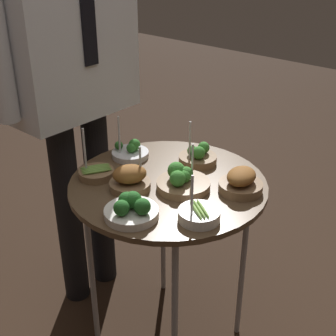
{
  "coord_description": "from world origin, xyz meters",
  "views": [
    {
      "loc": [
        -0.99,
        -0.85,
        1.41
      ],
      "look_at": [
        0.0,
        0.0,
        0.73
      ],
      "focal_mm": 50.0,
      "sensor_mm": 36.0,
      "label": 1
    }
  ],
  "objects": [
    {
      "name": "bowl_broccoli_front_right",
      "position": [
        -0.0,
        -0.06,
        0.71
      ],
      "size": [
        0.17,
        0.17,
        0.14
      ],
      "color": "brown",
      "rests_on": "serving_cart"
    },
    {
      "name": "bowl_broccoli_front_left",
      "position": [
        0.17,
        0.01,
        0.7
      ],
      "size": [
        0.13,
        0.13,
        0.16
      ],
      "color": "brown",
      "rests_on": "serving_cart"
    },
    {
      "name": "bowl_roast_back_right",
      "position": [
        0.1,
        -0.21,
        0.71
      ],
      "size": [
        0.14,
        0.14,
        0.08
      ],
      "color": "brown",
      "rests_on": "serving_cart"
    },
    {
      "name": "bowl_broccoli_front_center",
      "position": [
        0.05,
        0.22,
        0.7
      ],
      "size": [
        0.13,
        0.13,
        0.16
      ],
      "color": "silver",
      "rests_on": "serving_cart"
    },
    {
      "name": "bowl_asparagus_mid_right",
      "position": [
        -0.13,
        0.2,
        0.69
      ],
      "size": [
        0.12,
        0.12,
        0.17
      ],
      "color": "brown",
      "rests_on": "serving_cart"
    },
    {
      "name": "bowl_roast_near_rim",
      "position": [
        -0.11,
        0.06,
        0.71
      ],
      "size": [
        0.13,
        0.13,
        0.14
      ],
      "color": "brown",
      "rests_on": "serving_cart"
    },
    {
      "name": "waiter_figure",
      "position": [
        0.0,
        0.44,
        1.03
      ],
      "size": [
        0.6,
        0.23,
        1.63
      ],
      "color": "black",
      "rests_on": "ground_plane"
    },
    {
      "name": "serving_cart",
      "position": [
        0.0,
        0.0,
        0.63
      ],
      "size": [
        0.63,
        0.63,
        0.68
      ],
      "color": "brown",
      "rests_on": "ground_plane"
    },
    {
      "name": "ground_plane",
      "position": [
        0.0,
        0.0,
        0.0
      ],
      "size": [
        8.0,
        8.0,
        0.0
      ],
      "primitive_type": "plane",
      "color": "black"
    },
    {
      "name": "bowl_asparagus_far_rim",
      "position": [
        -0.11,
        -0.21,
        0.7
      ],
      "size": [
        0.12,
        0.12,
        0.15
      ],
      "color": "white",
      "rests_on": "serving_cart"
    },
    {
      "name": "bowl_broccoli_back_left",
      "position": [
        -0.22,
        -0.05,
        0.71
      ],
      "size": [
        0.15,
        0.15,
        0.07
      ],
      "color": "silver",
      "rests_on": "serving_cart"
    }
  ]
}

